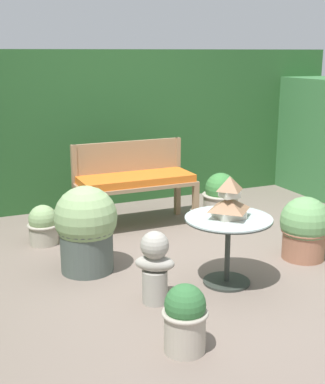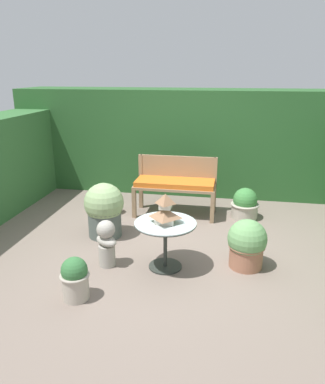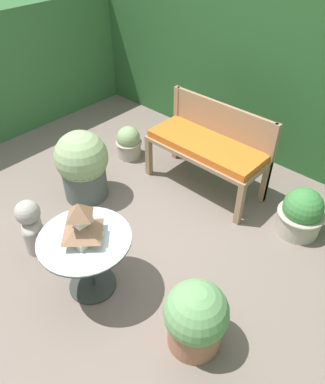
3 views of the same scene
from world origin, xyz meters
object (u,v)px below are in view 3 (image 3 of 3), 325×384
Objects in this scene: garden_bench at (206,149)px; patio_table at (86,249)px; potted_plant_patio_mid at (83,165)px; potted_plant_path_edge at (196,318)px; pagoda_birdhouse at (82,224)px; garden_bust at (31,226)px; potted_plant_table_far at (129,143)px; potted_plant_table_near at (301,213)px.

patio_table is (0.15, -1.69, -0.04)m from garden_bench.
potted_plant_patio_mid is (-0.98, 0.72, -0.06)m from patio_table.
garden_bench is 1.86m from potted_plant_path_edge.
potted_plant_path_edge reaches higher than garden_bench.
garden_bench is at bearing 94.98° from pagoda_birdhouse.
potted_plant_patio_mid reaches higher than patio_table.
garden_bust is (-0.68, -0.08, -0.14)m from patio_table.
potted_plant_patio_mid is at bearing -75.92° from potted_plant_table_far.
garden_bench is 1.28m from potted_plant_patio_mid.
pagoda_birdhouse is at bearing -36.33° from potted_plant_patio_mid.
patio_table is at bearing -85.02° from garden_bench.
pagoda_birdhouse reaches higher than garden_bench.
garden_bust is (-0.54, -1.77, -0.19)m from garden_bench.
potted_plant_table_near is (1.10, 0.07, -0.27)m from garden_bench.
garden_bench is at bearing 94.98° from patio_table.
garden_bench is at bearing -176.46° from potted_plant_table_near.
garden_bust is 1.18× the size of potted_plant_table_near.
potted_plant_patio_mid reaches higher than potted_plant_table_near.
pagoda_birdhouse is (0.15, -1.69, 0.22)m from garden_bench.
pagoda_birdhouse is 0.45× the size of potted_plant_patio_mid.
pagoda_birdhouse reaches higher than garden_bust.
potted_plant_path_edge is (1.61, 0.27, -0.02)m from garden_bust.
potted_plant_patio_mid is at bearing 143.67° from pagoda_birdhouse.
potted_plant_table_near reaches higher than potted_plant_table_far.
potted_plant_table_far is (-1.19, 1.55, -0.52)m from pagoda_birdhouse.
garden_bench is at bearing 49.13° from potted_plant_patio_mid.
potted_plant_patio_mid reaches higher than garden_bust.
potted_plant_path_edge is at bearing 43.81° from garden_bust.
patio_table is at bearing -118.38° from potted_plant_table_near.
potted_plant_table_near is (1.63, 1.84, -0.08)m from garden_bust.
potted_plant_path_edge is at bearing 11.52° from patio_table.
garden_bench reaches higher than patio_table.
garden_bust is 0.86m from potted_plant_patio_mid.
potted_plant_table_far is at bearing 127.47° from patio_table.
patio_table is 1.79× the size of potted_plant_table_far.
potted_plant_table_far is at bearing -172.64° from garden_bench.
garden_bust is (-0.68, -0.08, -0.41)m from pagoda_birdhouse.
potted_plant_table_near is (0.95, 1.76, -0.49)m from pagoda_birdhouse.
potted_plant_path_edge reaches higher than garden_bust.
pagoda_birdhouse is (-0.00, 0.00, 0.26)m from patio_table.
garden_bench is 1.09m from potted_plant_table_far.
patio_table is at bearing -36.33° from potted_plant_patio_mid.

